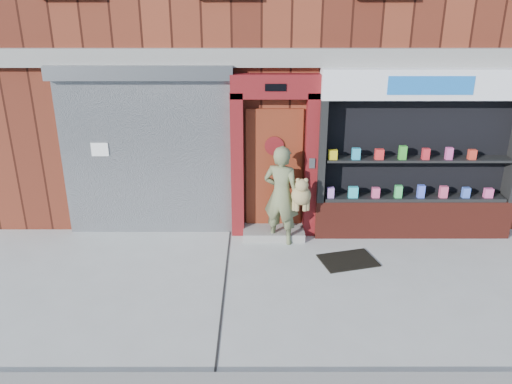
{
  "coord_description": "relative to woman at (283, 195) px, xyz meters",
  "views": [
    {
      "loc": [
        -1.08,
        -6.51,
        4.03
      ],
      "look_at": [
        -1.07,
        1.0,
        1.14
      ],
      "focal_mm": 35.0,
      "sensor_mm": 36.0,
      "label": 1
    }
  ],
  "objects": [
    {
      "name": "doormat",
      "position": [
        1.05,
        -0.72,
        -0.88
      ],
      "size": [
        1.02,
        0.83,
        0.02
      ],
      "primitive_type": "cube",
      "rotation": [
        0.0,
        0.0,
        0.26
      ],
      "color": "black",
      "rests_on": "ground"
    },
    {
      "name": "woman",
      "position": [
        0.0,
        0.0,
        0.0
      ],
      "size": [
        0.88,
        0.64,
        1.77
      ],
      "color": "#616844",
      "rests_on": "ground"
    },
    {
      "name": "ground",
      "position": [
        0.6,
        -1.5,
        -0.89
      ],
      "size": [
        80.0,
        80.0,
        0.0
      ],
      "primitive_type": "plane",
      "color": "#9E9E99",
      "rests_on": "ground"
    },
    {
      "name": "red_door_bay",
      "position": [
        -0.15,
        0.36,
        0.57
      ],
      "size": [
        1.52,
        0.58,
        2.9
      ],
      "color": "#601013",
      "rests_on": "ground"
    },
    {
      "name": "building",
      "position": [
        0.6,
        4.49,
        3.11
      ],
      "size": [
        12.0,
        8.16,
        8.0
      ],
      "color": "#4C1B11",
      "rests_on": "ground"
    },
    {
      "name": "shutter_bay",
      "position": [
        -2.4,
        0.43,
        0.83
      ],
      "size": [
        3.1,
        0.3,
        3.04
      ],
      "color": "gray",
      "rests_on": "ground"
    },
    {
      "name": "pharmacy_bay",
      "position": [
        2.35,
        0.31,
        0.48
      ],
      "size": [
        3.5,
        0.41,
        3.0
      ],
      "color": "#5F1F16",
      "rests_on": "ground"
    }
  ]
}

